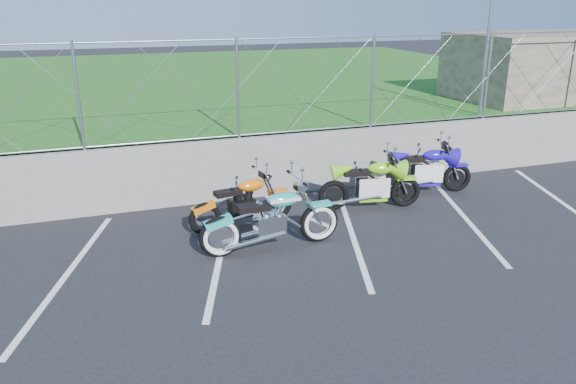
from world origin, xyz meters
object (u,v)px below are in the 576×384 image
object	(u,v)px
cruiser_turquoise	(273,222)
sportbike_green	(371,186)
naked_orange	(244,204)
sportbike_blue	(426,172)

from	to	relation	value
cruiser_turquoise	sportbike_green	size ratio (longest dim) A/B	1.18
cruiser_turquoise	naked_orange	bearing A→B (deg)	98.93
cruiser_turquoise	sportbike_green	world-z (taller)	cruiser_turquoise
naked_orange	sportbike_green	size ratio (longest dim) A/B	0.98
cruiser_turquoise	naked_orange	xyz separation A→B (m)	(-0.20, 1.10, -0.05)
sportbike_green	sportbike_blue	world-z (taller)	same
naked_orange	sportbike_blue	xyz separation A→B (m)	(4.21, 0.59, 0.03)
naked_orange	sportbike_green	xyz separation A→B (m)	(2.65, 0.09, 0.03)
cruiser_turquoise	naked_orange	world-z (taller)	cruiser_turquoise
cruiser_turquoise	sportbike_green	xyz separation A→B (m)	(2.45, 1.20, -0.02)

